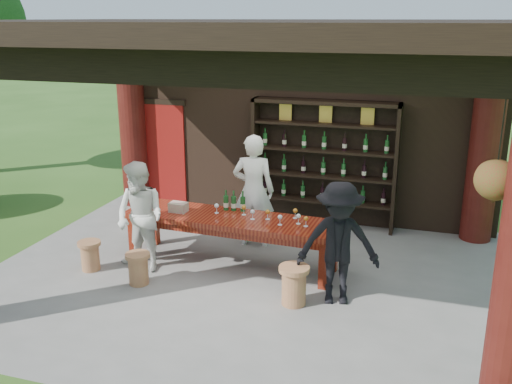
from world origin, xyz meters
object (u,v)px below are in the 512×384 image
(host, at_px, (254,191))
(guest_man, at_px, (338,244))
(stool_near_right, at_px, (294,284))
(stool_near_left, at_px, (138,268))
(guest_woman, at_px, (140,217))
(napkin_basket, at_px, (178,207))
(tasting_table, at_px, (231,224))
(wine_shelf, at_px, (323,164))
(stool_far_left, at_px, (90,255))

(host, bearing_deg, guest_man, 128.70)
(stool_near_right, xyz_separation_m, host, (-1.11, 1.78, 0.63))
(stool_near_left, xyz_separation_m, host, (1.07, 1.85, 0.67))
(stool_near_left, height_order, guest_woman, guest_woman)
(napkin_basket, bearing_deg, stool_near_left, -99.90)
(tasting_table, xyz_separation_m, guest_man, (1.69, -0.70, 0.17))
(host, bearing_deg, stool_near_right, 114.31)
(wine_shelf, distance_m, guest_man, 2.90)
(guest_man, distance_m, napkin_basket, 2.61)
(stool_near_right, xyz_separation_m, guest_woman, (-2.36, 0.39, 0.53))
(wine_shelf, bearing_deg, guest_man, -74.99)
(host, bearing_deg, napkin_basket, 36.27)
(stool_near_right, height_order, guest_man, guest_man)
(stool_near_right, height_order, napkin_basket, napkin_basket)
(wine_shelf, relative_size, napkin_basket, 9.64)
(tasting_table, xyz_separation_m, stool_near_right, (1.18, -0.93, -0.36))
(stool_far_left, height_order, napkin_basket, napkin_basket)
(tasting_table, height_order, host, host)
(guest_woman, bearing_deg, host, 62.64)
(tasting_table, height_order, stool_near_right, tasting_table)
(tasting_table, relative_size, guest_woman, 2.01)
(stool_near_left, height_order, guest_man, guest_man)
(wine_shelf, bearing_deg, tasting_table, -114.39)
(stool_near_right, distance_m, napkin_basket, 2.27)
(wine_shelf, relative_size, host, 1.38)
(stool_near_right, bearing_deg, tasting_table, 141.77)
(wine_shelf, height_order, stool_near_right, wine_shelf)
(host, relative_size, guest_man, 1.13)
(wine_shelf, bearing_deg, napkin_basket, -130.04)
(stool_near_right, bearing_deg, wine_shelf, 94.50)
(stool_near_left, distance_m, host, 2.24)
(guest_woman, bearing_deg, napkin_basket, 70.49)
(wine_shelf, distance_m, stool_near_right, 3.14)
(stool_near_left, xyz_separation_m, stool_near_right, (2.18, 0.08, 0.04))
(stool_near_left, bearing_deg, stool_far_left, 167.46)
(tasting_table, xyz_separation_m, host, (0.07, 0.84, 0.28))
(host, height_order, guest_woman, host)
(stool_near_right, relative_size, napkin_basket, 2.00)
(wine_shelf, relative_size, guest_man, 1.56)
(stool_near_left, xyz_separation_m, guest_woman, (-0.18, 0.46, 0.56))
(tasting_table, bearing_deg, stool_near_right, -38.23)
(host, bearing_deg, guest_woman, 40.21)
(tasting_table, height_order, guest_man, guest_man)
(wine_shelf, relative_size, stool_near_left, 5.57)
(wine_shelf, distance_m, stool_far_left, 4.15)
(stool_near_left, relative_size, host, 0.25)
(stool_near_right, height_order, stool_far_left, stool_near_right)
(wine_shelf, xyz_separation_m, guest_man, (0.75, -2.78, -0.30))
(stool_near_left, xyz_separation_m, guest_man, (2.69, 0.31, 0.57))
(stool_near_right, xyz_separation_m, guest_man, (0.51, 0.23, 0.53))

